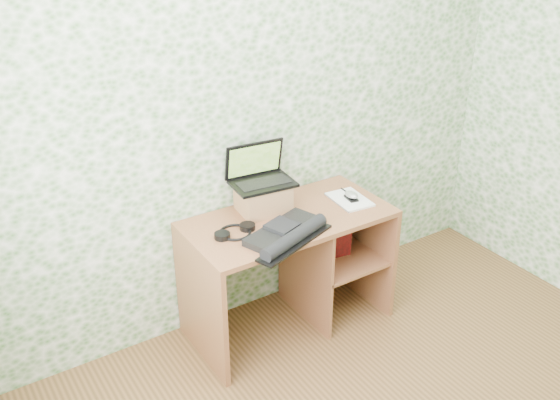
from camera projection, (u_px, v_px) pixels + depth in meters
wall_back at (260, 110)px, 3.56m from camera, size 3.50×0.00×3.50m
desk at (297, 251)px, 3.75m from camera, size 1.20×0.60×0.75m
riser at (263, 198)px, 3.60m from camera, size 0.30×0.26×0.17m
laptop at (259, 174)px, 3.57m from camera, size 0.37×0.28×0.23m
keyboard at (288, 234)px, 3.35m from camera, size 0.54×0.43×0.07m
headphones at (235, 232)px, 3.40m from camera, size 0.25×0.19×0.03m
notepad at (350, 200)px, 3.75m from camera, size 0.22×0.29×0.01m
mouse at (351, 196)px, 3.74m from camera, size 0.08×0.11×0.03m
pen at (347, 192)px, 3.82m from camera, size 0.02×0.14×0.01m
red_box at (328, 232)px, 3.80m from camera, size 0.29×0.14×0.34m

